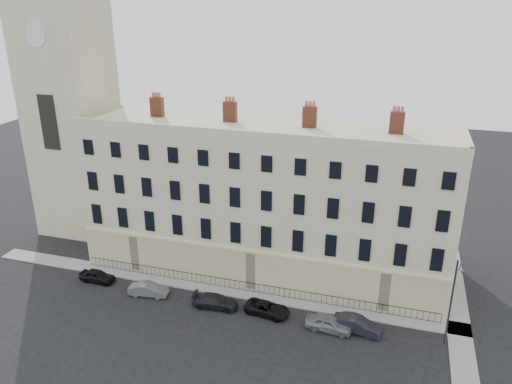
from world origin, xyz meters
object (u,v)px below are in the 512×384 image
car_f (357,325)px  car_a (97,276)px  streetlamp (452,299)px  car_b (149,289)px  car_d (267,308)px  car_e (329,323)px  car_c (215,301)px

car_f → car_a: bearing=96.4°
car_f → streetlamp: (7.16, 0.50, 3.60)m
car_b → car_f: size_ratio=0.91×
car_d → car_e: size_ratio=1.02×
car_c → car_f: bearing=-93.7°
car_a → streetlamp: (32.86, -0.13, 3.66)m
car_c → streetlamp: bearing=-92.4°
car_c → car_f: 12.78m
car_d → car_e: car_e is taller
car_e → streetlamp: bearing=-80.6°
car_e → streetlamp: 10.16m
car_d → car_e: (5.65, -0.72, 0.11)m
car_c → car_e: car_e is taller
car_c → car_f: size_ratio=1.02×
car_b → car_d: (11.64, 0.35, -0.05)m
car_d → car_f: bearing=-84.6°
streetlamp → car_d: bearing=-168.0°
car_c → car_e: bearing=-96.3°
car_d → car_f: size_ratio=0.99×
car_c → car_e: 10.50m
car_b → car_a: bearing=75.5°
car_c → car_d: car_c is taller
car_a → car_b: bearing=-96.6°
car_a → car_f: bearing=-91.0°
car_a → car_e: bearing=-92.3°
car_d → streetlamp: 15.55m
car_c → car_a: bearing=82.6°
car_b → car_c: bearing=-97.3°
car_c → car_b: bearing=86.0°
car_a → car_b: 6.17m
car_b → car_d: car_b is taller
car_d → car_a: bearing=95.7°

